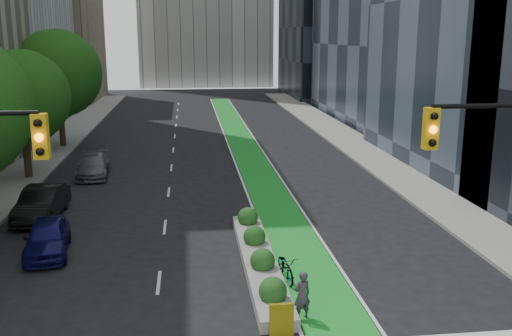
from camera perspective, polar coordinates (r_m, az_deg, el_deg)
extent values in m
cube|color=gray|center=(40.26, -21.77, 0.09)|extent=(3.60, 90.00, 0.15)
cube|color=gray|center=(41.02, 11.95, 0.99)|extent=(3.60, 90.00, 0.15)
cube|color=green|center=(43.99, -1.09, 2.00)|extent=(2.20, 70.00, 0.01)
cylinder|color=black|center=(36.80, -22.02, 2.36)|extent=(0.44, 0.44, 4.48)
sphere|color=#11410D|center=(36.44, -22.38, 6.56)|extent=(5.60, 5.60, 5.60)
cylinder|color=black|center=(46.36, -18.92, 5.08)|extent=(0.44, 0.44, 5.15)
sphere|color=#11410D|center=(46.06, -19.22, 8.93)|extent=(6.60, 6.60, 6.60)
cube|color=gold|center=(14.05, -20.74, 2.98)|extent=(0.34, 0.28, 1.05)
sphere|color=orange|center=(13.90, -20.89, 2.86)|extent=(0.20, 0.20, 0.20)
cube|color=gold|center=(14.90, 17.07, 3.79)|extent=(0.34, 0.28, 1.05)
sphere|color=orange|center=(14.76, 17.32, 3.68)|extent=(0.20, 0.20, 0.20)
cube|color=gray|center=(21.76, 0.31, -9.34)|extent=(1.20, 10.00, 0.40)
cube|color=yellow|center=(16.95, 2.57, -14.93)|extent=(0.70, 0.12, 1.00)
sphere|color=#194C19|center=(18.41, 1.70, -12.18)|extent=(0.90, 0.90, 0.90)
sphere|color=#194C19|center=(20.67, 0.66, -9.24)|extent=(0.90, 0.90, 0.90)
sphere|color=#194C19|center=(22.98, -0.16, -6.88)|extent=(0.90, 0.90, 0.90)
sphere|color=#194C19|center=(25.33, -0.82, -4.96)|extent=(0.90, 0.90, 0.90)
imported|color=gray|center=(20.61, 2.99, -9.84)|extent=(0.84, 1.89, 0.96)
imported|color=#3A343F|center=(17.88, 4.62, -12.57)|extent=(0.65, 0.52, 1.55)
imported|color=#0E0C4C|center=(24.24, -20.15, -6.55)|extent=(2.12, 4.20, 1.37)
imported|color=black|center=(28.88, -20.65, -3.31)|extent=(1.87, 4.69, 1.52)
imported|color=#585B5D|center=(36.53, -15.95, 0.21)|extent=(2.09, 4.63, 1.32)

